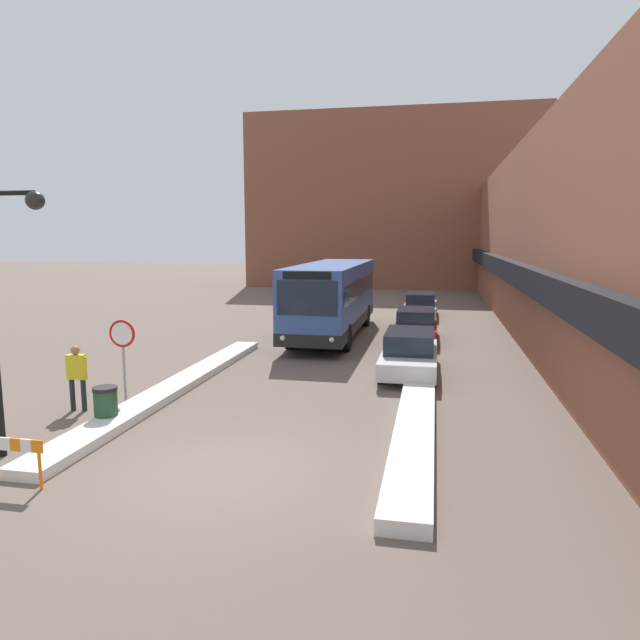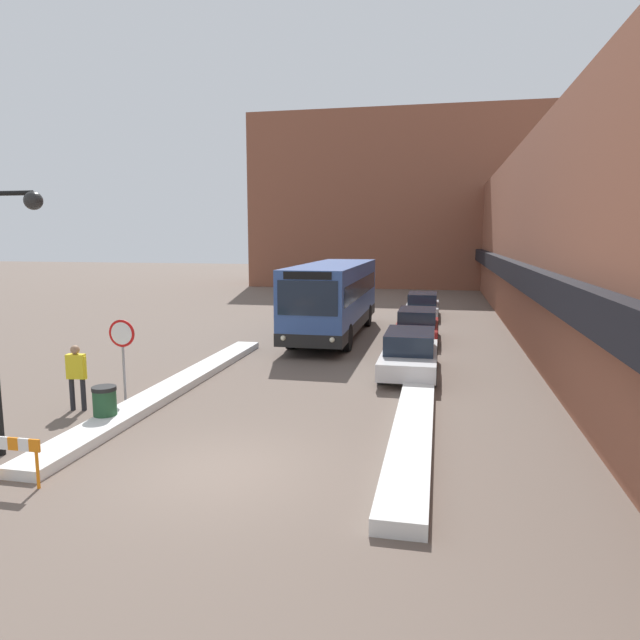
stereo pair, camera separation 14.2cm
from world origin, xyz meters
name	(u,v)px [view 2 (the right image)]	position (x,y,z in m)	size (l,w,h in m)	color
ground_plane	(221,471)	(0.00, 0.00, 0.00)	(160.00, 160.00, 0.00)	#66564C
building_row_right	(548,240)	(9.97, 24.00, 4.36)	(5.50, 60.00, 8.74)	brown
building_backdrop_far	(396,202)	(0.00, 43.66, 7.67)	(26.00, 8.00, 15.34)	brown
snow_bank_left	(176,386)	(-3.60, 5.45, 0.11)	(0.90, 13.38, 0.23)	silver
snow_bank_right	(417,401)	(3.60, 5.23, 0.15)	(0.90, 14.17, 0.29)	silver
city_bus	(334,297)	(-0.60, 15.44, 1.82)	(2.62, 10.74, 3.34)	#335193
parked_car_front	(410,353)	(3.20, 8.89, 0.72)	(1.83, 4.65, 1.44)	silver
parked_car_middle	(417,325)	(3.20, 15.12, 0.71)	(1.85, 4.43, 1.40)	maroon
parked_car_back	(422,305)	(3.20, 22.76, 0.69)	(1.84, 4.66, 1.37)	#B7B7BC
stop_sign	(122,343)	(-4.41, 3.95, 1.68)	(0.76, 0.08, 2.32)	gray
street_lamp	(1,290)	(-4.56, -0.14, 3.51)	(1.46, 0.36, 5.57)	black
pedestrian	(76,371)	(-5.20, 2.98, 1.06)	(0.57, 0.28, 1.76)	#232328
trash_bin	(105,405)	(-3.85, 2.11, 0.48)	(0.59, 0.59, 0.95)	#234C2D
construction_barricade	(14,452)	(-3.46, -1.41, 0.67)	(1.10, 0.06, 0.94)	orange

